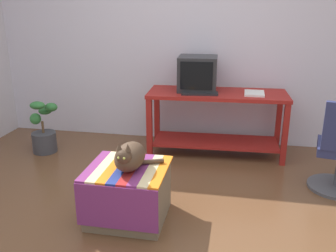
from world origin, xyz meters
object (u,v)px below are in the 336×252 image
keyboard (200,93)px  ottoman_with_blanket (128,193)px  tv_monitor (198,74)px  potted_plant (44,133)px  cat (130,156)px  book (254,93)px  desk (217,112)px

keyboard → ottoman_with_blanket: keyboard is taller
tv_monitor → keyboard: bearing=-77.9°
keyboard → potted_plant: (-1.81, -0.21, -0.51)m
cat → potted_plant: (-1.43, 1.22, -0.33)m
ottoman_with_blanket → potted_plant: (-1.39, 1.20, 0.01)m
book → cat: (-0.98, -1.55, -0.18)m
cat → tv_monitor: bearing=80.5°
tv_monitor → cat: tv_monitor is taller
book → cat: 1.84m
cat → potted_plant: size_ratio=0.62×
keyboard → desk: bearing=30.3°
tv_monitor → book: tv_monitor is taller
cat → desk: bearing=72.2°
keyboard → tv_monitor: bearing=98.3°
desk → potted_plant: 2.04m
book → cat: bearing=-121.2°
potted_plant → desk: bearing=9.9°
ottoman_with_blanket → book: bearing=56.4°
tv_monitor → potted_plant: size_ratio=0.70×
desk → potted_plant: desk is taller
book → ottoman_with_blanket: bearing=-122.5°
keyboard → cat: keyboard is taller
keyboard → book: bearing=4.4°
desk → cat: bearing=-112.5°
keyboard → cat: (-0.38, -1.43, -0.18)m
ottoman_with_blanket → cat: 0.34m
tv_monitor → ottoman_with_blanket: 1.78m
desk → tv_monitor: bearing=165.7°
tv_monitor → ottoman_with_blanket: tv_monitor is taller
tv_monitor → cat: size_ratio=1.14×
tv_monitor → book: bearing=-9.2°
potted_plant → tv_monitor: bearing=12.7°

